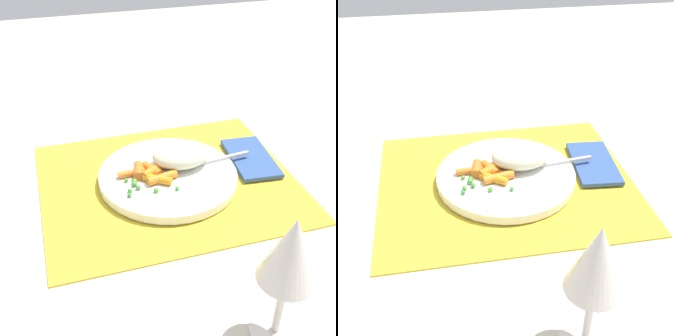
% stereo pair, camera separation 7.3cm
% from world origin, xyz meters
% --- Properties ---
extents(ground_plane, '(2.40, 2.40, 0.00)m').
position_xyz_m(ground_plane, '(0.00, 0.00, 0.00)').
color(ground_plane, beige).
extents(placemat, '(0.45, 0.38, 0.01)m').
position_xyz_m(placemat, '(0.00, 0.00, 0.00)').
color(placemat, gold).
rests_on(placemat, ground_plane).
extents(plate, '(0.25, 0.25, 0.02)m').
position_xyz_m(plate, '(0.00, 0.00, 0.01)').
color(plate, white).
rests_on(plate, placemat).
extents(rice_mound, '(0.11, 0.08, 0.04)m').
position_xyz_m(rice_mound, '(-0.03, -0.02, 0.04)').
color(rice_mound, beige).
rests_on(rice_mound, plate).
extents(carrot_portion, '(0.10, 0.07, 0.02)m').
position_xyz_m(carrot_portion, '(0.03, 0.00, 0.03)').
color(carrot_portion, orange).
rests_on(carrot_portion, plate).
extents(pea_scatter, '(0.09, 0.07, 0.01)m').
position_xyz_m(pea_scatter, '(0.05, 0.03, 0.03)').
color(pea_scatter, '#5B9A36').
rests_on(pea_scatter, plate).
extents(fork, '(0.20, 0.03, 0.01)m').
position_xyz_m(fork, '(-0.04, -0.00, 0.02)').
color(fork, '#BDBDBD').
rests_on(fork, plate).
extents(wine_glass, '(0.07, 0.07, 0.18)m').
position_xyz_m(wine_glass, '(-0.04, 0.34, 0.13)').
color(wine_glass, silver).
rests_on(wine_glass, ground_plane).
extents(napkin, '(0.09, 0.15, 0.01)m').
position_xyz_m(napkin, '(-0.17, -0.02, 0.01)').
color(napkin, '#33518C').
rests_on(napkin, placemat).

